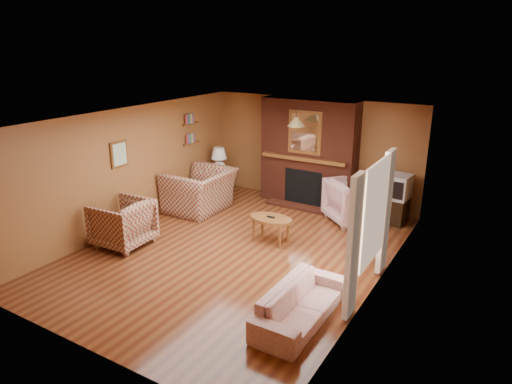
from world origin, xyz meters
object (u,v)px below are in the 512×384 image
Objects in this scene: floral_sofa at (301,303)px; side_table at (220,184)px; plaid_armchair at (123,223)px; tv_stand at (394,210)px; coffee_table at (271,221)px; fireplace at (308,154)px; plaid_loveseat at (200,191)px; table_lamp at (219,159)px; floral_armchair at (353,201)px; crt_tv at (396,186)px.

floral_sofa is 3.12× the size of side_table.
plaid_armchair is 1.72× the size of tv_stand.
coffee_table is 1.52× the size of side_table.
fireplace is 2.54× the size of plaid_armchair.
plaid_loveseat reaches higher than plaid_armchair.
fireplace reaches higher than plaid_armchair.
floral_armchair is at bearing -0.32° from table_lamp.
side_table is 4.20m from crt_tv.
side_table is at bearing 143.68° from coffee_table.
tv_stand is at bearing -112.56° from floral_armchair.
plaid_loveseat is (-1.85, -1.64, -0.73)m from fireplace.
floral_armchair is 2.01m from coffee_table.
floral_sofa is 5.51m from side_table.
table_lamp is (-0.00, 0.00, 0.62)m from side_table.
crt_tv is (4.15, 0.34, -0.10)m from table_lamp.
plaid_armchair is at bearing -117.03° from fireplace.
table_lamp reaches higher than floral_armchair.
tv_stand is at bearing 129.98° from plaid_armchair.
coffee_table is 1.53× the size of tv_stand.
plaid_armchair is 0.55× the size of floral_sofa.
floral_armchair reaches higher than floral_sofa.
plaid_armchair reaches higher than side_table.
side_table is (-3.39, 0.02, -0.17)m from floral_armchair.
crt_tv reaches higher than floral_armchair.
plaid_armchair is 5.41m from tv_stand.
fireplace is 2.09m from crt_tv.
fireplace is 2.35m from side_table.
tv_stand is at bearing 90.00° from crt_tv.
side_table is at bearing -45.00° from table_lamp.
floral_armchair is at bearing -154.35° from crt_tv.
fireplace is at bearing 24.16° from floral_sofa.
coffee_table is (-1.58, 2.01, 0.17)m from floral_sofa.
table_lamp is at bearing -169.30° from tv_stand.
tv_stand is at bearing 50.95° from coffee_table.
table_lamp is at bearing 143.68° from coffee_table.
plaid_loveseat is 1.22m from table_lamp.
plaid_armchair reaches higher than tv_stand.
fireplace is 4.36× the size of side_table.
plaid_loveseat is at bearing -77.24° from side_table.
fireplace is 2.19m from table_lamp.
fireplace is 2.46m from coffee_table.
plaid_loveseat reaches higher than side_table.
tv_stand is at bearing -5.15° from fireplace.
tv_stand is at bearing 109.11° from plaid_loveseat.
floral_armchair is at bearing 61.13° from coffee_table.
plaid_armchair is 5.42m from crt_tv.
floral_sofa is 3.83m from floral_armchair.
floral_armchair is (1.29, -0.55, -0.73)m from fireplace.
plaid_armchair reaches higher than coffee_table.
floral_sofa is 4.15m from tv_stand.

